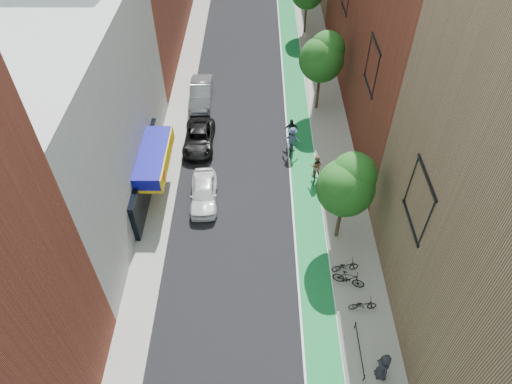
{
  "coord_description": "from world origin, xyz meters",
  "views": [
    {
      "loc": [
        0.58,
        -8.39,
        22.53
      ],
      "look_at": [
        0.52,
        12.5,
        1.5
      ],
      "focal_mm": 32.0,
      "sensor_mm": 36.0,
      "label": 1
    }
  ],
  "objects_px": {
    "parked_car_black": "(199,138)",
    "cyclist_lane_mid": "(291,134)",
    "parked_car_white": "(204,193)",
    "pedestrian": "(383,366)",
    "cyclist_lane_far": "(292,142)",
    "cyclist_lane_near": "(316,170)",
    "parked_car_silver": "(201,93)"
  },
  "relations": [
    {
      "from": "parked_car_white",
      "to": "cyclist_lane_near",
      "type": "xyz_separation_m",
      "value": [
        7.7,
        2.11,
        0.2
      ]
    },
    {
      "from": "parked_car_white",
      "to": "cyclist_lane_mid",
      "type": "distance_m",
      "value": 8.83
    },
    {
      "from": "parked_car_white",
      "to": "parked_car_silver",
      "type": "distance_m",
      "value": 12.02
    },
    {
      "from": "parked_car_white",
      "to": "pedestrian",
      "type": "xyz_separation_m",
      "value": [
        9.68,
        -12.08,
        0.35
      ]
    },
    {
      "from": "cyclist_lane_mid",
      "to": "cyclist_lane_far",
      "type": "xyz_separation_m",
      "value": [
        -0.0,
        -1.15,
        0.15
      ]
    },
    {
      "from": "cyclist_lane_mid",
      "to": "cyclist_lane_far",
      "type": "relative_size",
      "value": 0.97
    },
    {
      "from": "cyclist_lane_far",
      "to": "parked_car_black",
      "type": "bearing_deg",
      "value": 7.36
    },
    {
      "from": "parked_car_white",
      "to": "cyclist_lane_near",
      "type": "height_order",
      "value": "cyclist_lane_near"
    },
    {
      "from": "parked_car_black",
      "to": "cyclist_lane_near",
      "type": "height_order",
      "value": "cyclist_lane_near"
    },
    {
      "from": "parked_car_black",
      "to": "cyclist_lane_near",
      "type": "xyz_separation_m",
      "value": [
        8.57,
        -3.83,
        0.27
      ]
    },
    {
      "from": "cyclist_lane_far",
      "to": "pedestrian",
      "type": "bearing_deg",
      "value": 115.3
    },
    {
      "from": "parked_car_white",
      "to": "pedestrian",
      "type": "distance_m",
      "value": 15.48
    },
    {
      "from": "parked_car_black",
      "to": "parked_car_silver",
      "type": "bearing_deg",
      "value": 93.04
    },
    {
      "from": "parked_car_white",
      "to": "cyclist_lane_mid",
      "type": "xyz_separation_m",
      "value": [
        6.2,
        6.28,
        0.12
      ]
    },
    {
      "from": "cyclist_lane_far",
      "to": "pedestrian",
      "type": "relative_size",
      "value": 1.18
    },
    {
      "from": "parked_car_silver",
      "to": "pedestrian",
      "type": "bearing_deg",
      "value": -66.82
    },
    {
      "from": "cyclist_lane_near",
      "to": "parked_car_silver",
      "type": "bearing_deg",
      "value": -37.88
    },
    {
      "from": "parked_car_silver",
      "to": "cyclist_lane_near",
      "type": "bearing_deg",
      "value": -49.06
    },
    {
      "from": "parked_car_silver",
      "to": "cyclist_lane_far",
      "type": "xyz_separation_m",
      "value": [
        7.42,
        -6.83,
        0.19
      ]
    },
    {
      "from": "parked_car_black",
      "to": "cyclist_lane_far",
      "type": "distance_m",
      "value": 7.12
    },
    {
      "from": "parked_car_black",
      "to": "cyclist_lane_mid",
      "type": "bearing_deg",
      "value": 2.49
    },
    {
      "from": "cyclist_lane_mid",
      "to": "cyclist_lane_far",
      "type": "distance_m",
      "value": 1.16
    },
    {
      "from": "cyclist_lane_mid",
      "to": "pedestrian",
      "type": "bearing_deg",
      "value": 94.13
    },
    {
      "from": "parked_car_silver",
      "to": "cyclist_lane_near",
      "type": "relative_size",
      "value": 2.33
    },
    {
      "from": "parked_car_white",
      "to": "cyclist_lane_near",
      "type": "relative_size",
      "value": 2.03
    },
    {
      "from": "cyclist_lane_far",
      "to": "pedestrian",
      "type": "distance_m",
      "value": 17.56
    },
    {
      "from": "parked_car_black",
      "to": "cyclist_lane_near",
      "type": "relative_size",
      "value": 2.24
    },
    {
      "from": "parked_car_black",
      "to": "cyclist_lane_mid",
      "type": "height_order",
      "value": "cyclist_lane_mid"
    },
    {
      "from": "parked_car_white",
      "to": "pedestrian",
      "type": "relative_size",
      "value": 2.32
    },
    {
      "from": "parked_car_white",
      "to": "cyclist_lane_far",
      "type": "distance_m",
      "value": 8.05
    },
    {
      "from": "cyclist_lane_near",
      "to": "parked_car_black",
      "type": "bearing_deg",
      "value": -14.14
    },
    {
      "from": "cyclist_lane_mid",
      "to": "cyclist_lane_far",
      "type": "bearing_deg",
      "value": 83.4
    }
  ]
}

